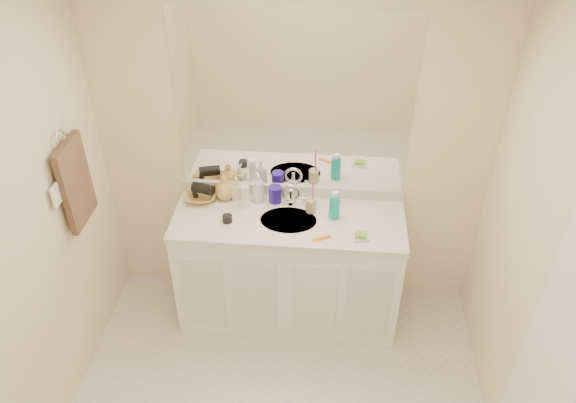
{
  "coord_description": "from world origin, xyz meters",
  "views": [
    {
      "loc": [
        0.25,
        -1.85,
        3.13
      ],
      "look_at": [
        0.0,
        0.97,
        1.05
      ],
      "focal_mm": 35.0,
      "sensor_mm": 36.0,
      "label": 1
    }
  ],
  "objects": [
    {
      "name": "ceiling",
      "position": [
        0.0,
        0.0,
        2.4
      ],
      "size": [
        2.6,
        2.6,
        0.02
      ],
      "primitive_type": "cube",
      "color": "white",
      "rests_on": "wall_back"
    },
    {
      "name": "wall_back",
      "position": [
        0.0,
        1.3,
        1.2
      ],
      "size": [
        2.6,
        0.02,
        2.4
      ],
      "primitive_type": "cube",
      "color": "#FDECC6",
      "rests_on": "floor"
    },
    {
      "name": "wall_left",
      "position": [
        -1.3,
        0.0,
        1.2
      ],
      "size": [
        0.02,
        2.6,
        2.4
      ],
      "primitive_type": "cube",
      "color": "#FDECC6",
      "rests_on": "floor"
    },
    {
      "name": "wall_right",
      "position": [
        1.3,
        0.0,
        1.2
      ],
      "size": [
        0.02,
        2.6,
        2.4
      ],
      "primitive_type": "cube",
      "color": "#FDECC6",
      "rests_on": "floor"
    },
    {
      "name": "vanity_cabinet",
      "position": [
        0.0,
        1.02,
        0.42
      ],
      "size": [
        1.5,
        0.55,
        0.85
      ],
      "primitive_type": "cube",
      "color": "white",
      "rests_on": "floor"
    },
    {
      "name": "countertop",
      "position": [
        0.0,
        1.02,
        0.86
      ],
      "size": [
        1.52,
        0.57,
        0.03
      ],
      "primitive_type": "cube",
      "color": "white",
      "rests_on": "vanity_cabinet"
    },
    {
      "name": "backsplash",
      "position": [
        0.0,
        1.29,
        0.92
      ],
      "size": [
        1.52,
        0.03,
        0.08
      ],
      "primitive_type": "cube",
      "color": "silver",
      "rests_on": "countertop"
    },
    {
      "name": "sink_basin",
      "position": [
        0.0,
        1.0,
        0.87
      ],
      "size": [
        0.37,
        0.37,
        0.02
      ],
      "primitive_type": "cylinder",
      "color": "beige",
      "rests_on": "countertop"
    },
    {
      "name": "faucet",
      "position": [
        0.0,
        1.18,
        0.94
      ],
      "size": [
        0.02,
        0.02,
        0.11
      ],
      "primitive_type": "cylinder",
      "color": "silver",
      "rests_on": "countertop"
    },
    {
      "name": "mirror",
      "position": [
        0.0,
        1.29,
        1.56
      ],
      "size": [
        1.48,
        0.01,
        1.2
      ],
      "primitive_type": "cube",
      "color": "white",
      "rests_on": "wall_back"
    },
    {
      "name": "blue_mug",
      "position": [
        -0.11,
        1.2,
        0.94
      ],
      "size": [
        0.11,
        0.11,
        0.12
      ],
      "primitive_type": "cylinder",
      "rotation": [
        0.0,
        0.0,
        -0.4
      ],
      "color": "#241593",
      "rests_on": "countertop"
    },
    {
      "name": "tan_cup",
      "position": [
        0.14,
        1.11,
        0.93
      ],
      "size": [
        0.09,
        0.09,
        0.1
      ],
      "primitive_type": "cylinder",
      "rotation": [
        0.0,
        0.0,
        -0.3
      ],
      "color": "tan",
      "rests_on": "countertop"
    },
    {
      "name": "toothbrush",
      "position": [
        0.15,
        1.11,
        1.03
      ],
      "size": [
        0.02,
        0.04,
        0.21
      ],
      "primitive_type": "cylinder",
      "rotation": [
        0.14,
        0.0,
        -0.19
      ],
      "color": "#EC3E98",
      "rests_on": "tan_cup"
    },
    {
      "name": "mouthwash_bottle",
      "position": [
        0.29,
        1.06,
        0.96
      ],
      "size": [
        0.07,
        0.07,
        0.17
      ],
      "primitive_type": "cylinder",
      "rotation": [
        0.0,
        0.0,
        0.01
      ],
      "color": "#0EABA9",
      "rests_on": "countertop"
    },
    {
      "name": "soap_dish",
      "position": [
        0.46,
        0.86,
        0.89
      ],
      "size": [
        0.12,
        0.1,
        0.01
      ],
      "primitive_type": "cube",
      "rotation": [
        0.0,
        0.0,
        0.2
      ],
      "color": "silver",
      "rests_on": "countertop"
    },
    {
      "name": "green_soap",
      "position": [
        0.46,
        0.86,
        0.9
      ],
      "size": [
        0.07,
        0.05,
        0.02
      ],
      "primitive_type": "cube",
      "rotation": [
        0.0,
        0.0,
        -0.03
      ],
      "color": "#72C830",
      "rests_on": "soap_dish"
    },
    {
      "name": "orange_comb",
      "position": [
        0.22,
        0.83,
        0.88
      ],
      "size": [
        0.12,
        0.07,
        0.01
      ],
      "primitive_type": "cube",
      "rotation": [
        0.0,
        0.0,
        0.43
      ],
      "color": "orange",
      "rests_on": "countertop"
    },
    {
      "name": "dark_jar",
      "position": [
        -0.39,
        0.95,
        0.9
      ],
      "size": [
        0.08,
        0.08,
        0.05
      ],
      "primitive_type": "cylinder",
      "rotation": [
        0.0,
        0.0,
        -0.27
      ],
      "color": "black",
      "rests_on": "countertop"
    },
    {
      "name": "extra_white_bottle",
      "position": [
        -0.3,
        1.12,
        0.96
      ],
      "size": [
        0.06,
        0.06,
        0.16
      ],
      "primitive_type": "cylinder",
      "rotation": [
        0.0,
        0.0,
        0.28
      ],
      "color": "white",
      "rests_on": "countertop"
    },
    {
      "name": "soap_bottle_white",
      "position": [
        -0.22,
        1.2,
        0.99
      ],
      "size": [
        0.11,
        0.11,
        0.22
      ],
      "primitive_type": "imported",
      "rotation": [
        0.0,
        0.0,
        0.38
      ],
      "color": "white",
      "rests_on": "countertop"
    },
    {
      "name": "soap_bottle_cream",
      "position": [
        -0.37,
        1.22,
        0.96
      ],
      "size": [
        0.09,
        0.1,
        0.17
      ],
      "primitive_type": "imported",
      "rotation": [
        0.0,
        0.0,
        0.31
      ],
      "color": "beige",
      "rests_on": "countertop"
    },
    {
      "name": "soap_bottle_yellow",
      "position": [
        -0.45,
        1.21,
        0.97
      ],
      "size": [
        0.15,
        0.15,
        0.18
      ],
      "primitive_type": "imported",
      "rotation": [
        0.0,
        0.0,
        -0.07
      ],
      "color": "tan",
      "rests_on": "countertop"
    },
    {
      "name": "wicker_basket",
      "position": [
        -0.61,
        1.18,
        0.91
      ],
      "size": [
        0.24,
        0.24,
        0.05
      ],
      "primitive_type": "imported",
      "rotation": [
        0.0,
        0.0,
        0.13
      ],
      "color": "tan",
      "rests_on": "countertop"
    },
    {
      "name": "hair_dryer",
      "position": [
        -0.59,
        1.18,
        0.97
      ],
      "size": [
        0.16,
        0.11,
        0.07
      ],
      "primitive_type": "cylinder",
      "rotation": [
        0.0,
        1.57,
        -0.27
      ],
      "color": "black",
      "rests_on": "wicker_basket"
    },
    {
      "name": "towel_ring",
      "position": [
        -1.27,
        0.77,
        1.55
      ],
      "size": [
        0.01,
        0.11,
        0.11
      ],
      "primitive_type": "torus",
      "rotation": [
        0.0,
        1.57,
        0.0
      ],
      "color": "silver",
      "rests_on": "wall_left"
    },
    {
      "name": "hand_towel",
      "position": [
        -1.25,
        0.77,
        1.25
      ],
      "size": [
        0.04,
        0.32,
        0.55
      ],
      "primitive_type": "cube",
      "color": "#3F2C21",
      "rests_on": "towel_ring"
    },
    {
      "name": "switch_plate",
      "position": [
        -1.27,
        0.57,
        1.3
      ],
      "size": [
        0.01,
        0.08,
        0.13
      ],
      "primitive_type": "cube",
      "color": "white",
      "rests_on": "wall_left"
    },
    {
      "name": "door",
      "position": [
        1.29,
        -0.3,
        1.0
      ],
      "size": [
        0.02,
        0.82,
        2.0
      ],
      "primitive_type": "cube",
      "color": "white",
      "rests_on": "floor"
    }
  ]
}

